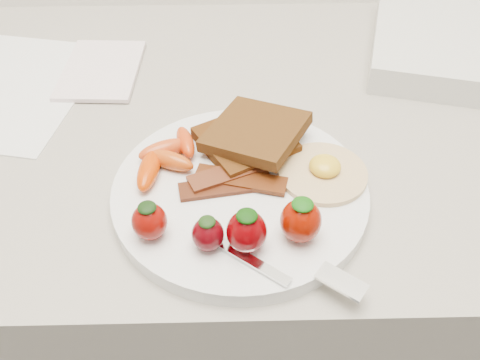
{
  "coord_description": "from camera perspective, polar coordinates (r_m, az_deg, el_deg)",
  "views": [
    {
      "loc": [
        0.0,
        1.15,
        1.31
      ],
      "look_at": [
        0.01,
        1.55,
        0.93
      ],
      "focal_mm": 40.0,
      "sensor_mm": 36.0,
      "label": 1
    }
  ],
  "objects": [
    {
      "name": "fork",
      "position": [
        0.49,
        4.83,
        -9.16
      ],
      "size": [
        0.16,
        0.09,
        0.0
      ],
      "color": "silver",
      "rests_on": "plate"
    },
    {
      "name": "bacon_strips",
      "position": [
        0.56,
        -0.73,
        0.09
      ],
      "size": [
        0.12,
        0.07,
        0.01
      ],
      "color": "#34100A",
      "rests_on": "plate"
    },
    {
      "name": "strawberries",
      "position": [
        0.5,
        -0.26,
        -4.89
      ],
      "size": [
        0.18,
        0.05,
        0.05
      ],
      "color": "#740803",
      "rests_on": "plate"
    },
    {
      "name": "fried_egg",
      "position": [
        0.58,
        8.88,
        0.94
      ],
      "size": [
        0.11,
        0.11,
        0.02
      ],
      "color": "beige",
      "rests_on": "plate"
    },
    {
      "name": "paper_sheet",
      "position": [
        0.79,
        -23.14,
        8.98
      ],
      "size": [
        0.24,
        0.29,
        0.0
      ],
      "primitive_type": "cube",
      "rotation": [
        0.0,
        0.0,
        -0.2
      ],
      "color": "white",
      "rests_on": "counter"
    },
    {
      "name": "plate",
      "position": [
        0.57,
        0.0,
        -1.37
      ],
      "size": [
        0.27,
        0.27,
        0.02
      ],
      "primitive_type": "cylinder",
      "color": "white",
      "rests_on": "counter"
    },
    {
      "name": "toast_lower",
      "position": [
        0.6,
        0.57,
        4.16
      ],
      "size": [
        0.13,
        0.13,
        0.01
      ],
      "primitive_type": "cube",
      "rotation": [
        0.0,
        0.0,
        0.52
      ],
      "color": "#311D06",
      "rests_on": "plate"
    },
    {
      "name": "notepad",
      "position": [
        0.79,
        -14.58,
        11.34
      ],
      "size": [
        0.11,
        0.15,
        0.01
      ],
      "primitive_type": "cube",
      "rotation": [
        0.0,
        0.0,
        -0.05
      ],
      "color": "white",
      "rests_on": "paper_sheet"
    },
    {
      "name": "baby_carrots",
      "position": [
        0.59,
        -7.97,
        2.49
      ],
      "size": [
        0.07,
        0.1,
        0.02
      ],
      "color": "#C64316",
      "rests_on": "plate"
    },
    {
      "name": "appliance",
      "position": [
        0.85,
        24.22,
        12.58
      ],
      "size": [
        0.35,
        0.3,
        0.04
      ],
      "primitive_type": "cube",
      "rotation": [
        0.0,
        0.0,
        -0.26
      ],
      "color": "silver",
      "rests_on": "counter"
    },
    {
      "name": "toast_upper",
      "position": [
        0.6,
        1.67,
        5.18
      ],
      "size": [
        0.13,
        0.13,
        0.02
      ],
      "primitive_type": "cube",
      "rotation": [
        0.0,
        -0.1,
        -0.51
      ],
      "color": "#381C08",
      "rests_on": "toast_lower"
    },
    {
      "name": "counter",
      "position": [
        1.02,
        -0.89,
        -13.36
      ],
      "size": [
        2.0,
        0.6,
        0.9
      ],
      "primitive_type": "cube",
      "color": "gray",
      "rests_on": "ground"
    }
  ]
}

